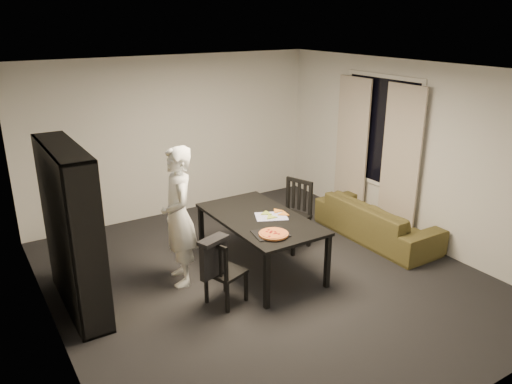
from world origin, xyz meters
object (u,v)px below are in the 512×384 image
chair_right (294,209)px  chair_left (221,269)px  person (179,217)px  sofa (377,220)px  pepperoni_pizza (274,234)px  bookshelf (72,230)px  dining_table (260,222)px  baking_tray (271,234)px

chair_right → chair_left: bearing=-81.4°
person → sofa: 3.08m
chair_right → pepperoni_pizza: size_ratio=2.80×
bookshelf → chair_right: (3.03, -0.01, -0.39)m
chair_right → person: 1.84m
chair_left → person: person is taller
dining_table → sofa: size_ratio=0.89×
baking_tray → pepperoni_pizza: bearing=-89.4°
dining_table → chair_left: bearing=-149.4°
baking_tray → sofa: size_ratio=0.20×
chair_left → pepperoni_pizza: bearing=-114.8°
dining_table → bookshelf: bearing=170.8°
dining_table → pepperoni_pizza: bearing=-107.0°
chair_left → sofa: chair_left is taller
bookshelf → chair_left: (1.39, -0.86, -0.48)m
pepperoni_pizza → dining_table: bearing=73.0°
baking_tray → pepperoni_pizza: 0.07m
bookshelf → person: 1.23m
bookshelf → sofa: bookshelf is taller
bookshelf → chair_left: 1.70m
chair_right → baking_tray: chair_right is taller
sofa → chair_left: bearing=97.9°
chair_left → person: 0.88m
chair_right → baking_tray: bearing=-67.6°
person → baking_tray: bearing=59.0°
bookshelf → pepperoni_pizza: (2.06, -0.93, -0.19)m
dining_table → person: (-1.01, 0.27, 0.20)m
dining_table → baking_tray: bearing=-109.0°
chair_left → pepperoni_pizza: size_ratio=2.34×
bookshelf → chair_left: bearing=-31.8°
person → dining_table: bearing=86.9°
dining_table → baking_tray: (-0.17, -0.50, 0.07)m
baking_tray → dining_table: bearing=71.0°
chair_left → bookshelf: bearing=39.0°
dining_table → chair_right: chair_right is taller
bookshelf → pepperoni_pizza: 2.26m
baking_tray → sofa: (2.17, 0.40, -0.45)m
chair_left → sofa: (2.84, 0.39, -0.18)m
bookshelf → chair_right: 3.06m
chair_left → baking_tray: chair_left is taller
chair_left → dining_table: bearing=-78.6°
chair_right → sofa: 1.31m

